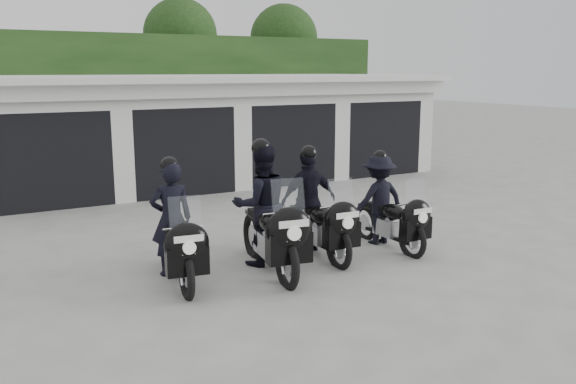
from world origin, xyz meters
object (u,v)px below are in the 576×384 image
police_bike_c (314,207)px  police_bike_b (266,213)px  police_bike_a (175,232)px  police_bike_d (384,204)px

police_bike_c → police_bike_b: bearing=-161.6°
police_bike_a → police_bike_b: (1.45, -0.12, 0.14)m
police_bike_a → police_bike_b: police_bike_b is taller
police_bike_a → police_bike_c: (2.52, 0.18, 0.06)m
police_bike_a → police_bike_b: 1.46m
police_bike_b → police_bike_c: size_ratio=1.10×
police_bike_d → police_bike_c: bearing=172.1°
police_bike_b → police_bike_d: police_bike_b is taller
police_bike_a → police_bike_d: size_ratio=1.07×
police_bike_b → police_bike_d: 2.44m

